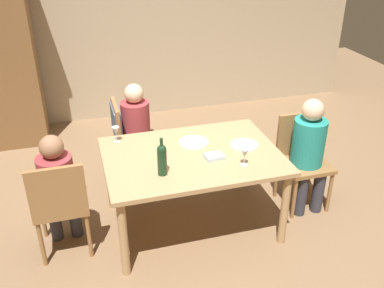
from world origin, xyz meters
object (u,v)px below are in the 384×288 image
person_man_guest (309,148)px  chair_right_end (302,154)px  wine_glass_centre (245,154)px  person_woman_host (58,184)px  chair_left_end (60,202)px  wine_glass_near_left (116,131)px  dinner_plate_guest_left (194,142)px  wine_bottle_tall_green (162,159)px  chair_far_left (125,132)px  person_man_bearded (138,126)px  dining_table (192,163)px  dinner_plate_host (244,145)px

person_man_guest → chair_right_end: bearing=-90.0°
wine_glass_centre → person_woman_host: bearing=167.9°
chair_left_end → person_man_guest: person_man_guest is taller
person_man_guest → wine_glass_near_left: size_ratio=7.65×
dinner_plate_guest_left → wine_bottle_tall_green: bearing=-131.2°
person_man_guest → chair_far_left: bearing=-30.5°
chair_left_end → chair_right_end: bearing=4.4°
chair_left_end → person_woman_host: bearing=90.0°
chair_far_left → person_man_bearded: bearing=90.0°
dining_table → chair_left_end: size_ratio=1.66×
chair_right_end → person_man_bearded: (-1.46, 0.84, 0.11)m
wine_glass_centre → wine_glass_near_left: bearing=143.4°
person_man_bearded → dinner_plate_guest_left: 0.83m
dining_table → chair_far_left: (-0.47, 0.92, -0.07)m
chair_right_end → wine_bottle_tall_green: size_ratio=2.83×
person_woman_host → wine_glass_near_left: size_ratio=7.35×
chair_far_left → wine_glass_near_left: chair_far_left is taller
chair_far_left → person_woman_host: (-0.68, -0.90, 0.04)m
chair_right_end → dinner_plate_host: bearing=5.9°
chair_far_left → dinner_plate_guest_left: bearing=36.6°
chair_left_end → dinner_plate_host: chair_left_end is taller
chair_right_end → person_man_guest: 0.17m
person_man_guest → dinner_plate_host: person_man_guest is taller
chair_right_end → chair_left_end: bearing=4.4°
chair_far_left → wine_bottle_tall_green: size_ratio=2.83×
chair_right_end → wine_glass_near_left: bearing=-10.8°
chair_left_end → chair_far_left: same height
dining_table → person_man_guest: bearing=-1.3°
chair_far_left → person_man_guest: person_man_guest is taller
dinner_plate_host → dinner_plate_guest_left: bearing=157.6°
dining_table → wine_bottle_tall_green: 0.47m
wine_bottle_tall_green → wine_glass_centre: bearing=-4.1°
person_woman_host → dinner_plate_guest_left: (1.22, 0.17, 0.12)m
chair_far_left → dinner_plate_host: size_ratio=3.58×
chair_right_end → wine_glass_centre: 0.93m
person_man_bearded → wine_glass_near_left: bearing=-29.3°
chair_left_end → dinner_plate_guest_left: bearing=13.1°
person_man_guest → person_woman_host: bearing=-1.3°
wine_glass_near_left → dining_table: bearing=-34.9°
wine_glass_centre → dinner_plate_host: wine_glass_centre is taller
wine_glass_centre → dinner_plate_guest_left: wine_glass_centre is taller
chair_right_end → wine_glass_centre: (-0.78, -0.39, 0.33)m
wine_bottle_tall_green → dinner_plate_host: (0.82, 0.27, -0.14)m
chair_right_end → wine_bottle_tall_green: wine_bottle_tall_green is taller
dining_table → person_woman_host: bearing=178.7°
chair_right_end → wine_bottle_tall_green: (-1.46, -0.34, 0.36)m
person_man_bearded → dinner_plate_guest_left: person_man_bearded is taller
chair_right_end → wine_glass_near_left: size_ratio=6.17×
dining_table → wine_bottle_tall_green: (-0.32, -0.25, 0.23)m
dining_table → person_man_bearded: size_ratio=1.38×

